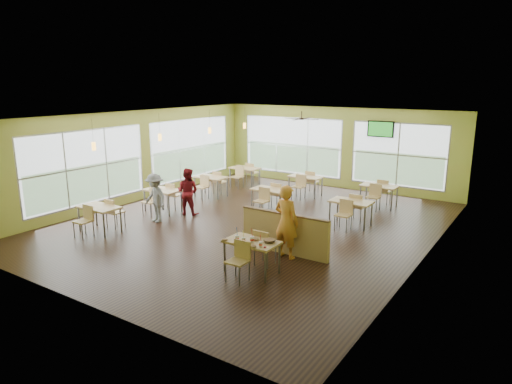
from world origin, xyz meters
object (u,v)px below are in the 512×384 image
main_table (252,246)px  food_basket (269,241)px  man_plaid (286,222)px  half_wall_divider (285,233)px

main_table → food_basket: bearing=22.3°
man_plaid → food_basket: 1.10m
man_plaid → half_wall_divider: bearing=-46.6°
half_wall_divider → food_basket: (0.36, -1.30, 0.26)m
half_wall_divider → man_plaid: size_ratio=1.33×
half_wall_divider → food_basket: size_ratio=8.83×
main_table → half_wall_divider: (0.00, 1.45, -0.11)m
half_wall_divider → food_basket: half_wall_divider is taller
main_table → food_basket: 0.42m
food_basket → main_table: bearing=-157.7°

